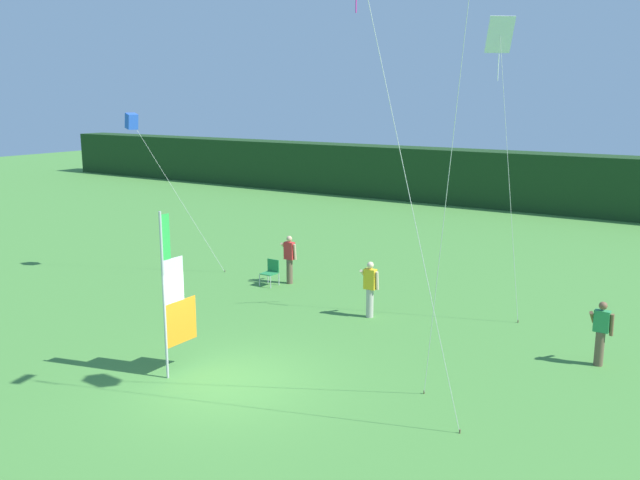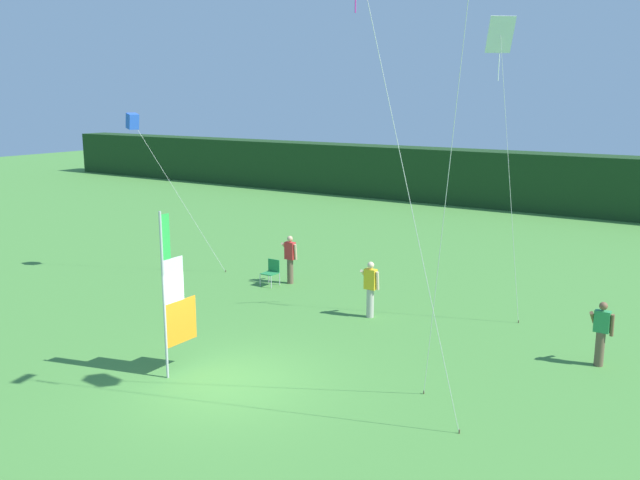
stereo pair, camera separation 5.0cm
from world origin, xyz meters
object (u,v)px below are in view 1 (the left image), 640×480
folding_chair (271,271)px  person_mid_field (601,332)px  banner_flag (173,297)px  kite_blue_box_3 (132,122)px  kite_white_diamond_0 (501,49)px  person_near_banner (290,258)px  person_far_left (370,288)px

folding_chair → person_mid_field: bearing=-7.0°
banner_flag → folding_chair: size_ratio=4.44×
banner_flag → kite_blue_box_3: kite_blue_box_3 is taller
folding_chair → kite_white_diamond_0: (7.76, 0.04, 7.16)m
person_near_banner → kite_white_diamond_0: size_ratio=0.20×
person_mid_field → kite_white_diamond_0: 7.72m
banner_flag → kite_blue_box_3: size_ratio=0.67×
person_near_banner → person_mid_field: bearing=-10.0°
banner_flag → folding_chair: bearing=111.1°
kite_white_diamond_0 → person_far_left: bearing=-158.6°
person_near_banner → person_far_left: person_near_banner is taller
banner_flag → person_near_banner: size_ratio=2.31×
folding_chair → kite_white_diamond_0: size_ratio=0.10×
folding_chair → kite_blue_box_3: bearing=-164.3°
kite_white_diamond_0 → person_mid_field: bearing=-22.8°
banner_flag → person_mid_field: size_ratio=2.44×
folding_chair → banner_flag: bearing=-68.9°
person_far_left → folding_chair: person_far_left is taller
person_near_banner → kite_blue_box_3: 7.39m
kite_white_diamond_0 → kite_blue_box_3: size_ratio=1.45×
folding_chair → kite_white_diamond_0: kite_white_diamond_0 is taller
person_near_banner → folding_chair: (-0.42, -0.52, -0.40)m
person_near_banner → folding_chair: size_ratio=1.92×
person_far_left → kite_white_diamond_0: kite_white_diamond_0 is taller
folding_chair → person_near_banner: bearing=51.1°
banner_flag → person_far_left: bearing=74.3°
person_far_left → banner_flag: bearing=-105.7°
person_mid_field → kite_blue_box_3: (-16.11, -0.05, 4.68)m
person_mid_field → folding_chair: person_mid_field is taller
person_near_banner → kite_blue_box_3: kite_blue_box_3 is taller
person_far_left → folding_chair: (-4.60, 1.19, -0.39)m
person_mid_field → kite_white_diamond_0: kite_white_diamond_0 is taller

